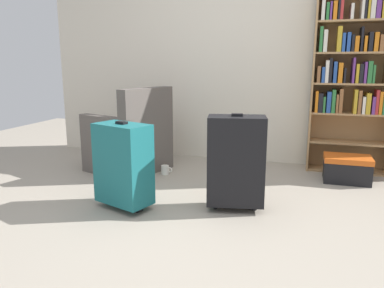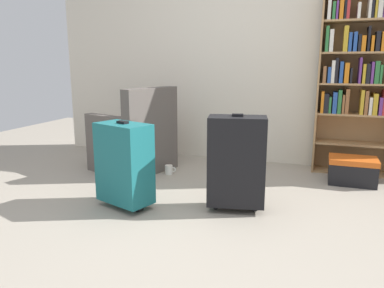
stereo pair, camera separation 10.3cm
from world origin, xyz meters
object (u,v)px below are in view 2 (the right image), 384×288
Objects in this scene: bookshelf at (361,73)px; mug at (169,170)px; storage_box at (352,170)px; suitcase_teal at (124,163)px; armchair at (135,141)px; suitcase_black at (236,161)px.

bookshelf is 2.19m from mug.
storage_box is 0.62× the size of suitcase_teal.
armchair is 2.04× the size of storage_box.
mug is 1.02m from suitcase_teal.
storage_box is at bearing 47.99° from suitcase_black.
bookshelf is 2.54m from suitcase_teal.
bookshelf is at bearing 20.92° from mug.
armchair is 2.23m from storage_box.
bookshelf reaches higher than storage_box.
mug is 0.16× the size of suitcase_black.
mug is 0.17× the size of suitcase_teal.
storage_box is at bearing 35.31° from suitcase_teal.
bookshelf reaches higher than suitcase_black.
suitcase_teal is (0.44, -1.02, 0.05)m from armchair.
armchair is at bearing -163.94° from bookshelf.
suitcase_black reaches higher than mug.
bookshelf reaches higher than armchair.
suitcase_black is (0.88, -0.73, 0.35)m from mug.
storage_box is (2.21, 0.24, -0.18)m from armchair.
mug is at bearing -7.08° from armchair.
suitcase_black is at bearing 15.40° from suitcase_teal.
mug is 1.19m from suitcase_black.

